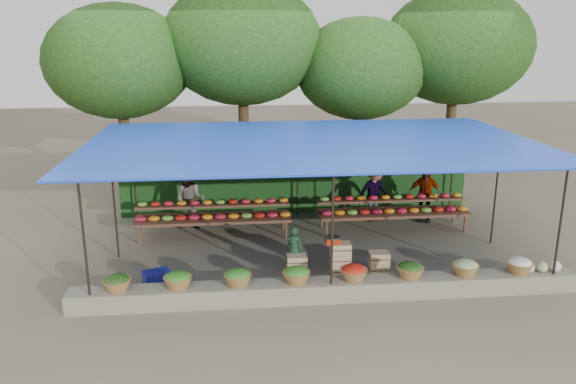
{
  "coord_description": "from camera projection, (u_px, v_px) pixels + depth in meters",
  "views": [
    {
      "loc": [
        -1.96,
        -13.27,
        5.34
      ],
      "look_at": [
        -0.57,
        0.2,
        1.5
      ],
      "focal_mm": 35.0,
      "sensor_mm": 36.0,
      "label": 1
    }
  ],
  "objects": [
    {
      "name": "stall_canopy",
      "position": [
        312.0,
        147.0,
        13.69
      ],
      "size": [
        10.8,
        6.6,
        2.82
      ],
      "color": "black",
      "rests_on": "ground"
    },
    {
      "name": "customer_mid",
      "position": [
        375.0,
        192.0,
        16.37
      ],
      "size": [
        1.27,
        1.0,
        1.73
      ],
      "primitive_type": "imported",
      "rotation": [
        0.0,
        0.0,
        0.37
      ],
      "color": "slate",
      "rests_on": "ground"
    },
    {
      "name": "tree_row",
      "position": [
        302.0,
        53.0,
        18.94
      ],
      "size": [
        16.51,
        5.5,
        7.12
      ],
      "color": "#372214",
      "rests_on": "ground"
    },
    {
      "name": "produce_baskets",
      "position": [
        325.0,
        274.0,
        11.56
      ],
      "size": [
        8.98,
        0.58,
        0.34
      ],
      "color": "brown",
      "rests_on": "stone_curb"
    },
    {
      "name": "netting_backdrop",
      "position": [
        297.0,
        173.0,
        17.03
      ],
      "size": [
        10.6,
        0.06,
        2.5
      ],
      "primitive_type": "cube",
      "color": "#1B4217",
      "rests_on": "ground"
    },
    {
      "name": "fruit_table_left",
      "position": [
        213.0,
        214.0,
        15.24
      ],
      "size": [
        4.21,
        0.95,
        0.93
      ],
      "color": "#4B2D1E",
      "rests_on": "ground"
    },
    {
      "name": "fruit_table_right",
      "position": [
        393.0,
        208.0,
        15.73
      ],
      "size": [
        4.21,
        0.95,
        0.93
      ],
      "color": "#4B2D1E",
      "rests_on": "ground"
    },
    {
      "name": "blue_crate_back",
      "position": [
        157.0,
        279.0,
        12.26
      ],
      "size": [
        0.68,
        0.59,
        0.34
      ],
      "primitive_type": "cube",
      "rotation": [
        0.0,
        0.0,
        0.38
      ],
      "color": "navy",
      "rests_on": "ground"
    },
    {
      "name": "ground",
      "position": [
        311.0,
        250.0,
        14.35
      ],
      "size": [
        60.0,
        60.0,
        0.0
      ],
      "primitive_type": "plane",
      "color": "brown",
      "rests_on": "ground"
    },
    {
      "name": "crate_counter",
      "position": [
        339.0,
        262.0,
        12.8
      ],
      "size": [
        2.36,
        0.35,
        0.77
      ],
      "color": "tan",
      "rests_on": "ground"
    },
    {
      "name": "stone_curb",
      "position": [
        330.0,
        290.0,
        11.67
      ],
      "size": [
        10.6,
        0.55,
        0.4
      ],
      "primitive_type": "cube",
      "color": "#696654",
      "rests_on": "ground"
    },
    {
      "name": "weighing_scale",
      "position": [
        333.0,
        240.0,
        12.64
      ],
      "size": [
        0.34,
        0.34,
        0.36
      ],
      "color": "#B72E0E",
      "rests_on": "crate_counter"
    },
    {
      "name": "customer_right",
      "position": [
        425.0,
        194.0,
        16.35
      ],
      "size": [
        1.04,
        0.64,
        1.65
      ],
      "primitive_type": "imported",
      "rotation": [
        0.0,
        0.0,
        -0.26
      ],
      "color": "slate",
      "rests_on": "ground"
    },
    {
      "name": "vendor_seated",
      "position": [
        294.0,
        250.0,
        12.83
      ],
      "size": [
        0.48,
        0.39,
        1.13
      ],
      "primitive_type": "imported",
      "rotation": [
        0.0,
        0.0,
        2.83
      ],
      "color": "#19371F",
      "rests_on": "ground"
    },
    {
      "name": "customer_left",
      "position": [
        190.0,
        200.0,
        15.68
      ],
      "size": [
        0.93,
        0.78,
        1.7
      ],
      "primitive_type": "imported",
      "rotation": [
        0.0,
        0.0,
        -0.17
      ],
      "color": "slate",
      "rests_on": "ground"
    },
    {
      "name": "blue_crate_front",
      "position": [
        104.0,
        296.0,
        11.45
      ],
      "size": [
        0.59,
        0.46,
        0.32
      ],
      "primitive_type": "cube",
      "rotation": [
        0.0,
        0.0,
        -0.13
      ],
      "color": "navy",
      "rests_on": "ground"
    }
  ]
}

